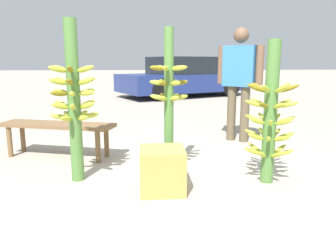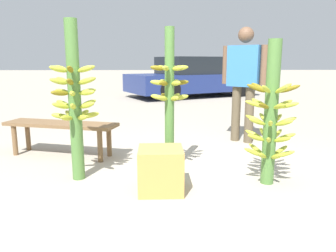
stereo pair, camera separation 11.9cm
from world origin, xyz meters
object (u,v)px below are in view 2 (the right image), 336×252
vendor_person (244,75)px  parked_car (193,77)px  produce_crate (161,170)px  banana_stalk_right (271,116)px  banana_stalk_center (169,96)px  market_bench (61,128)px  banana_stalk_left (75,99)px

vendor_person → parked_car: bearing=-51.6°
produce_crate → banana_stalk_right: bearing=8.6°
banana_stalk_center → banana_stalk_right: banana_stalk_center is taller
market_bench → parked_car: parked_car is taller
vendor_person → market_bench: 2.57m
parked_car → banana_stalk_left: bearing=139.9°
banana_stalk_center → market_bench: size_ratio=1.03×
parked_car → produce_crate: size_ratio=11.57×
banana_stalk_right → banana_stalk_left: bearing=174.1°
banana_stalk_right → produce_crate: 1.13m
banana_stalk_left → parked_car: banana_stalk_left is taller
banana_stalk_center → banana_stalk_left: bearing=-167.9°
banana_stalk_left → parked_car: (2.03, 7.74, -0.17)m
market_bench → banana_stalk_center: bearing=-9.5°
vendor_person → produce_crate: (-1.21, -1.81, -0.75)m
banana_stalk_left → banana_stalk_center: size_ratio=1.03×
parked_car → produce_crate: parked_car is taller
vendor_person → parked_car: vendor_person is taller
banana_stalk_left → produce_crate: (0.81, -0.34, -0.60)m
banana_stalk_left → vendor_person: size_ratio=0.95×
banana_stalk_center → parked_car: bearing=81.6°
banana_stalk_left → produce_crate: bearing=-22.9°
banana_stalk_center → market_bench: (-1.30, 0.63, -0.45)m
banana_stalk_right → parked_car: 7.93m
market_bench → produce_crate: bearing=-27.9°
banana_stalk_right → market_bench: banana_stalk_right is taller
produce_crate → banana_stalk_center: bearing=79.3°
parked_car → banana_stalk_center: bearing=146.2°
produce_crate → vendor_person: bearing=56.3°
banana_stalk_center → produce_crate: 0.82m
banana_stalk_left → market_bench: size_ratio=1.06×
banana_stalk_right → produce_crate: size_ratio=3.42×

